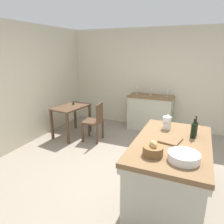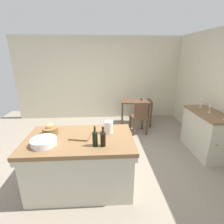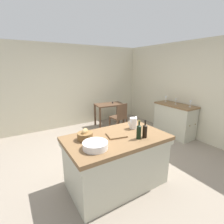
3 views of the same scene
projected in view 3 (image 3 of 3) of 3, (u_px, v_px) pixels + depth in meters
name	position (u px, v px, depth m)	size (l,w,h in m)	color
ground_plane	(110.00, 160.00, 3.56)	(6.76, 6.76, 0.00)	gray
wall_back	(68.00, 87.00, 5.35)	(5.32, 0.12, 2.60)	beige
wall_right	(192.00, 91.00, 4.53)	(0.12, 5.20, 2.60)	beige
island_table	(116.00, 159.00, 2.74)	(1.61, 0.97, 0.86)	brown
side_cabinet	(174.00, 120.00, 4.75)	(0.52, 1.15, 0.92)	brown
writing_desk	(109.00, 108.00, 5.48)	(0.96, 0.67, 0.80)	#513826
wooden_chair	(119.00, 117.00, 4.95)	(0.44, 0.44, 0.90)	#513826
pitcher	(133.00, 123.00, 2.96)	(0.17, 0.13, 0.24)	white
wash_bowl	(95.00, 145.00, 2.24)	(0.34, 0.34, 0.09)	white
bread_basket	(85.00, 136.00, 2.51)	(0.24, 0.24, 0.18)	brown
cutting_board	(116.00, 135.00, 2.66)	(0.29, 0.25, 0.02)	brown
wine_bottle_dark	(145.00, 131.00, 2.58)	(0.07, 0.07, 0.28)	black
wine_bottle_amber	(139.00, 131.00, 2.53)	(0.07, 0.07, 0.30)	black
wine_glass_far_left	(190.00, 102.00, 4.30)	(0.07, 0.07, 0.18)	white
wine_glass_left	(176.00, 100.00, 4.62)	(0.07, 0.07, 0.16)	white
wine_glass_middle	(166.00, 98.00, 4.94)	(0.07, 0.07, 0.18)	white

